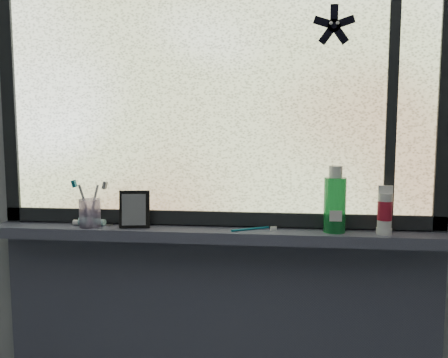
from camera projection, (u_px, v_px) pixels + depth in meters
name	position (u px, v px, depth m)	size (l,w,h in m)	color
wall_back	(218.00, 162.00, 1.81)	(3.00, 0.01, 2.50)	#9EA3A8
windowsill	(215.00, 234.00, 1.77)	(1.62, 0.14, 0.04)	#4B4D64
window_pane	(217.00, 84.00, 1.76)	(1.50, 0.01, 1.00)	silver
frame_bottom	(217.00, 218.00, 1.81)	(1.60, 0.03, 0.05)	black
frame_left	(9.00, 86.00, 1.84)	(0.05, 0.03, 1.10)	black
frame_right	(446.00, 82.00, 1.67)	(0.05, 0.03, 1.10)	black
frame_mullion	(392.00, 82.00, 1.69)	(0.04, 0.03, 1.00)	black
starfish_sticker	(334.00, 26.00, 1.68)	(0.15, 0.02, 0.15)	black
vanity_mirror	(135.00, 209.00, 1.78)	(0.11, 0.05, 0.13)	black
toothpaste_tube	(91.00, 221.00, 1.82)	(0.17, 0.04, 0.03)	white
toothbrush_cup	(90.00, 213.00, 1.80)	(0.08, 0.08, 0.10)	#AC97C8
toothbrush_lying	(250.00, 228.00, 1.75)	(0.18, 0.02, 0.01)	#0D5D75
mouthwash_bottle	(335.00, 199.00, 1.71)	(0.08, 0.08, 0.19)	green
cream_tube	(385.00, 208.00, 1.67)	(0.05, 0.05, 0.12)	silver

